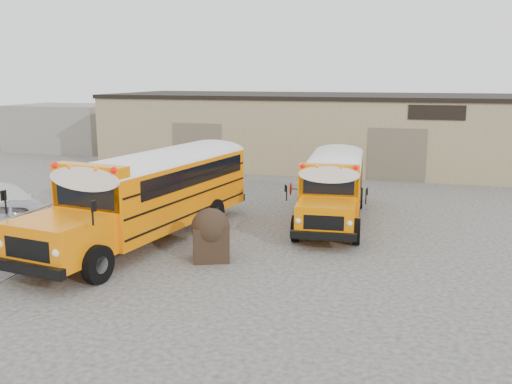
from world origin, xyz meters
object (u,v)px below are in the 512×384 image
(tarp_bundle, at_px, (211,234))
(car_white, at_px, (2,204))
(car_dark, at_px, (100,185))
(school_bus_left, at_px, (236,163))
(school_bus_right, at_px, (340,162))
(car_silver, at_px, (28,217))

(tarp_bundle, bearing_deg, car_white, 168.17)
(car_white, xyz_separation_m, car_dark, (1.42, 5.00, -0.03))
(school_bus_left, xyz_separation_m, school_bus_right, (4.32, 3.93, -0.30))
(tarp_bundle, xyz_separation_m, car_silver, (-7.65, 0.92, -0.21))
(school_bus_left, height_order, tarp_bundle, school_bus_left)
(school_bus_right, bearing_deg, car_dark, -153.92)
(school_bus_left, bearing_deg, school_bus_right, 42.23)
(car_dark, bearing_deg, tarp_bundle, -119.28)
(school_bus_left, bearing_deg, car_silver, -127.34)
(car_silver, relative_size, car_dark, 0.88)
(car_silver, distance_m, car_white, 2.42)
(tarp_bundle, distance_m, car_white, 10.00)
(car_dark, bearing_deg, car_silver, -162.44)
(school_bus_left, height_order, car_silver, school_bus_left)
(school_bus_right, bearing_deg, car_silver, -131.33)
(school_bus_left, relative_size, tarp_bundle, 6.60)
(school_bus_left, xyz_separation_m, car_silver, (-5.69, -7.46, -1.19))
(school_bus_right, bearing_deg, school_bus_left, -137.77)
(school_bus_right, relative_size, car_silver, 2.39)
(school_bus_left, xyz_separation_m, car_white, (-7.84, -6.33, -1.09))
(tarp_bundle, height_order, car_silver, tarp_bundle)
(car_silver, height_order, car_white, car_white)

